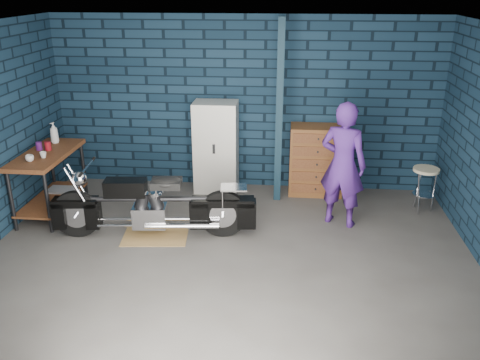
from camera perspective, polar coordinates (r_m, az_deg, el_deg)
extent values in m
plane|color=#4C4A47|center=(6.18, -1.52, -9.15)|extent=(6.00, 6.00, 0.00)
cube|color=#0E2131|center=(8.01, 0.55, 8.51)|extent=(6.00, 0.02, 2.70)
cube|color=white|center=(5.34, -1.81, 16.64)|extent=(6.00, 5.00, 0.02)
cube|color=#102533|center=(7.45, 4.43, 7.45)|extent=(0.10, 0.10, 2.70)
cube|color=brown|center=(7.75, -20.54, -0.29)|extent=(0.60, 1.40, 0.91)
cube|color=olive|center=(6.86, -9.44, -6.11)|extent=(0.90, 0.71, 0.01)
imported|color=#462078|center=(6.91, 11.47, 1.69)|extent=(0.74, 0.63, 1.72)
cube|color=gray|center=(8.09, -19.29, -1.75)|extent=(0.40, 0.28, 0.25)
cube|color=silver|center=(7.97, -2.71, 3.70)|extent=(0.67, 0.48, 1.43)
cube|color=brown|center=(7.96, 8.55, 2.16)|extent=(0.82, 0.46, 1.09)
imported|color=#BDB28F|center=(7.29, -22.55, 2.27)|extent=(0.12, 0.12, 0.09)
imported|color=#BDB28F|center=(7.37, -21.23, 2.65)|extent=(0.11, 0.11, 0.08)
cylinder|color=#551B6C|center=(7.73, -21.64, 3.56)|extent=(0.11, 0.11, 0.12)
cylinder|color=maroon|center=(7.68, -20.76, 3.59)|extent=(0.11, 0.11, 0.12)
imported|color=gray|center=(7.98, -20.16, 5.02)|extent=(0.15, 0.15, 0.31)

